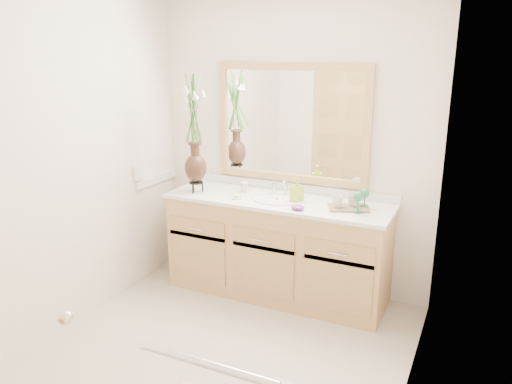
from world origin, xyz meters
The scene contains 21 objects.
floor centered at (0.00, 0.00, 0.00)m, with size 2.60×2.60×0.00m, color beige.
wall_back centered at (0.00, 1.30, 1.20)m, with size 2.40×0.02×2.40m, color white.
wall_front centered at (0.00, -1.30, 1.20)m, with size 2.40×0.02×2.40m, color white.
wall_left centered at (-1.20, 0.00, 1.20)m, with size 0.02×2.60×2.40m, color white.
wall_right centered at (1.20, 0.00, 1.20)m, with size 0.02×2.60×2.40m, color white.
vanity centered at (0.00, 1.01, 0.40)m, with size 1.80×0.55×0.80m.
counter centered at (0.00, 1.01, 0.82)m, with size 1.84×0.57×0.03m, color white.
sink centered at (0.00, 1.00, 0.78)m, with size 0.38×0.34×0.23m.
mirror centered at (0.00, 1.28, 1.41)m, with size 1.32×0.04×0.97m.
switch_plate centered at (-1.19, 0.76, 0.98)m, with size 0.02×0.12×0.12m, color white.
grab_bar centered at (0.70, -1.27, 0.95)m, with size 0.03×0.03×0.55m, color silver.
flower_vase centered at (-0.70, 0.91, 1.43)m, with size 0.21×0.21×0.88m.
tumbler centered at (-0.34, 1.09, 0.87)m, with size 0.07×0.07×0.09m, color beige.
soap_dish centered at (-0.31, 0.89, 0.84)m, with size 0.09×0.09×0.03m.
soap_bottle centered at (0.16, 1.03, 0.91)m, with size 0.08×0.08×0.17m, color #A0CC30.
purple_dish centered at (0.24, 0.82, 0.85)m, with size 0.10×0.08×0.04m, color #6B297D.
tray centered at (0.58, 1.01, 0.84)m, with size 0.30×0.20×0.02m, color brown.
mug_left centered at (0.50, 0.97, 0.89)m, with size 0.09×0.08×0.09m, color beige.
mug_right centered at (0.60, 1.06, 0.90)m, with size 0.10×0.09×0.10m, color beige.
goblet_front centered at (0.67, 0.94, 0.95)m, with size 0.07×0.07×0.15m.
goblet_back centered at (0.68, 1.08, 0.94)m, with size 0.06×0.06×0.14m.
Camera 1 is at (1.49, -2.53, 1.99)m, focal length 35.00 mm.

